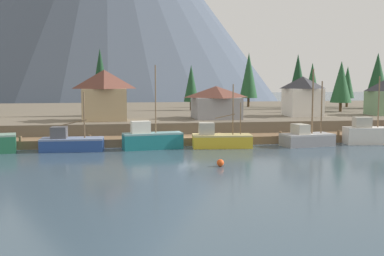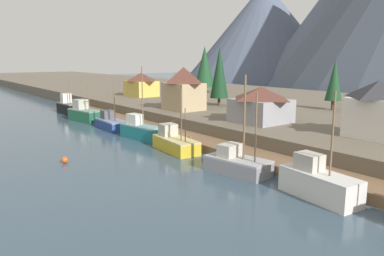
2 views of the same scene
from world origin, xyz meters
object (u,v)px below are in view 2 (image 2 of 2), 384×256
at_px(fishing_boat_green, 84,114).
at_px(conifer_near_left, 334,80).
at_px(fishing_boat_white, 318,183).
at_px(house_tan, 184,88).
at_px(fishing_boat_yellow, 175,142).
at_px(house_yellow, 141,84).
at_px(fishing_boat_grey, 237,163).
at_px(house_grey, 261,104).
at_px(conifer_near_right, 205,67).
at_px(fishing_boat_blue, 111,123).
at_px(channel_buoy, 65,160).
at_px(fishing_boat_teal, 141,130).
at_px(conifer_back_left, 219,73).
at_px(fishing_boat_black, 68,107).
at_px(house_white, 377,109).

relative_size(fishing_boat_green, conifer_near_left, 0.89).
bearing_deg(fishing_boat_white, house_tan, 167.76).
relative_size(fishing_boat_yellow, house_yellow, 1.01).
distance_m(fishing_boat_green, fishing_boat_grey, 38.45).
xyz_separation_m(fishing_boat_grey, house_grey, (-8.75, 12.95, 3.93)).
height_order(fishing_boat_grey, conifer_near_right, conifer_near_right).
distance_m(fishing_boat_blue, conifer_near_left, 36.92).
distance_m(house_tan, house_grey, 16.23).
distance_m(house_yellow, channel_buoy, 46.51).
distance_m(fishing_boat_white, conifer_near_left, 36.42).
relative_size(fishing_boat_yellow, conifer_near_left, 0.92).
height_order(fishing_boat_teal, house_grey, fishing_boat_teal).
height_order(fishing_boat_green, fishing_boat_grey, fishing_boat_grey).
bearing_deg(conifer_near_left, fishing_boat_blue, -121.74).
relative_size(house_yellow, house_grey, 1.10).
height_order(fishing_boat_grey, conifer_back_left, conifer_back_left).
relative_size(fishing_boat_black, conifer_near_left, 0.81).
height_order(fishing_boat_black, house_yellow, house_yellow).
height_order(house_tan, conifer_near_right, conifer_near_right).
xyz_separation_m(fishing_boat_teal, fishing_boat_grey, (19.31, -0.43, -0.20)).
height_order(fishing_boat_black, fishing_boat_green, fishing_boat_black).
distance_m(fishing_boat_green, fishing_boat_blue, 9.82).
relative_size(fishing_boat_yellow, house_grey, 1.12).
height_order(fishing_boat_white, channel_buoy, fishing_boat_white).
bearing_deg(house_tan, conifer_near_right, 134.68).
bearing_deg(fishing_boat_white, fishing_boat_green, -172.89).
bearing_deg(conifer_near_right, house_grey, -30.07).
xyz_separation_m(fishing_boat_white, house_yellow, (-57.76, 17.29, 3.91)).
height_order(fishing_boat_grey, house_yellow, fishing_boat_grey).
bearing_deg(conifer_near_left, fishing_boat_black, -141.99).
distance_m(fishing_boat_green, conifer_near_right, 38.38).
height_order(fishing_boat_yellow, fishing_boat_white, fishing_boat_white).
height_order(fishing_boat_teal, conifer_back_left, conifer_back_left).
bearing_deg(house_grey, fishing_boat_blue, -147.83).
relative_size(fishing_boat_yellow, house_tan, 1.09).
bearing_deg(house_grey, house_white, 9.37).
distance_m(fishing_boat_black, fishing_boat_blue, 20.07).
height_order(fishing_boat_grey, house_grey, fishing_boat_grey).
xyz_separation_m(fishing_boat_teal, house_yellow, (-29.71, 17.31, 3.98)).
height_order(conifer_near_left, conifer_back_left, conifer_back_left).
height_order(fishing_boat_blue, house_tan, house_tan).
distance_m(house_yellow, conifer_near_right, 18.81).
height_order(fishing_boat_teal, house_white, fishing_boat_teal).
distance_m(fishing_boat_grey, house_grey, 16.11).
height_order(fishing_boat_white, house_yellow, fishing_boat_white).
height_order(fishing_boat_teal, fishing_boat_yellow, fishing_boat_teal).
xyz_separation_m(fishing_boat_green, fishing_boat_yellow, (27.49, 0.28, -0.31)).
height_order(house_white, conifer_near_right, conifer_near_right).
height_order(house_tan, channel_buoy, house_tan).
distance_m(fishing_boat_green, conifer_back_left, 25.14).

